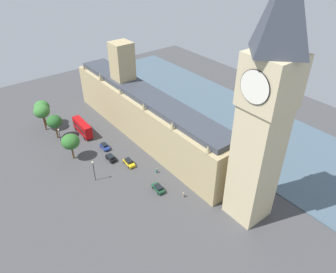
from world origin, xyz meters
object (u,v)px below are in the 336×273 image
(double_decker_bus_midblock, at_px, (82,127))
(car_blue_corner, at_px, (105,146))
(car_black_far_end, at_px, (111,158))
(car_yellow_cab_kerbside, at_px, (129,162))
(clock_tower, at_px, (267,104))
(plane_tree_under_trees, at_px, (42,111))
(plane_tree_slot_10, at_px, (54,122))
(pedestrian_trailing, at_px, (157,171))
(street_lamp_slot_12, at_px, (59,134))
(parliament_building, at_px, (145,113))
(plane_tree_near_tower, at_px, (71,142))
(plane_tree_opposite_hall, at_px, (42,107))
(pedestrian_by_river_gate, at_px, (183,195))
(street_lamp_slot_11, at_px, (93,167))
(car_dark_green_leading, at_px, (158,188))

(double_decker_bus_midblock, distance_m, car_blue_corner, 12.56)
(car_black_far_end, bearing_deg, car_yellow_cab_kerbside, -58.74)
(clock_tower, distance_m, plane_tree_under_trees, 76.76)
(plane_tree_slot_10, bearing_deg, pedestrian_trailing, 113.92)
(street_lamp_slot_12, bearing_deg, car_blue_corner, 132.46)
(double_decker_bus_midblock, bearing_deg, clock_tower, 106.81)
(car_blue_corner, height_order, car_yellow_cab_kerbside, same)
(parliament_building, xyz_separation_m, street_lamp_slot_12, (25.15, -12.15, -4.39))
(plane_tree_near_tower, height_order, plane_tree_slot_10, plane_tree_slot_10)
(plane_tree_under_trees, height_order, street_lamp_slot_12, plane_tree_under_trees)
(double_decker_bus_midblock, xyz_separation_m, plane_tree_under_trees, (9.18, -10.62, 4.62))
(car_blue_corner, distance_m, plane_tree_slot_10, 18.92)
(car_black_far_end, height_order, plane_tree_near_tower, plane_tree_near_tower)
(pedestrian_trailing, bearing_deg, plane_tree_opposite_hall, -83.46)
(plane_tree_slot_10, bearing_deg, plane_tree_opposite_hall, -88.53)
(double_decker_bus_midblock, distance_m, pedestrian_by_river_gate, 45.14)
(clock_tower, xyz_separation_m, street_lamp_slot_12, (24.90, -56.61, -26.12))
(parliament_building, distance_m, car_yellow_cab_kerbside, 18.73)
(parliament_building, relative_size, double_decker_bus_midblock, 7.08)
(clock_tower, height_order, car_blue_corner, clock_tower)
(plane_tree_under_trees, bearing_deg, street_lamp_slot_11, 92.34)
(plane_tree_opposite_hall, relative_size, street_lamp_slot_12, 1.65)
(car_black_far_end, xyz_separation_m, street_lamp_slot_11, (7.98, 5.39, 3.70))
(car_yellow_cab_kerbside, distance_m, pedestrian_trailing, 9.10)
(double_decker_bus_midblock, distance_m, plane_tree_under_trees, 14.78)
(plane_tree_slot_10, bearing_deg, double_decker_bus_midblock, 158.77)
(parliament_building, bearing_deg, pedestrian_by_river_gate, 73.29)
(street_lamp_slot_11, bearing_deg, parliament_building, -156.32)
(clock_tower, distance_m, pedestrian_by_river_gate, 33.66)
(car_blue_corner, xyz_separation_m, pedestrian_trailing, (-6.08, 19.84, -0.15))
(clock_tower, relative_size, plane_tree_under_trees, 6.10)
(plane_tree_near_tower, distance_m, street_lamp_slot_12, 9.82)
(car_black_far_end, bearing_deg, plane_tree_under_trees, 108.24)
(car_black_far_end, bearing_deg, plane_tree_near_tower, 137.96)
(pedestrian_by_river_gate, bearing_deg, car_blue_corner, 77.81)
(car_black_far_end, height_order, car_dark_green_leading, same)
(parliament_building, height_order, plane_tree_slot_10, parliament_building)
(clock_tower, distance_m, street_lamp_slot_12, 67.13)
(clock_tower, relative_size, pedestrian_trailing, 35.89)
(parliament_building, bearing_deg, street_lamp_slot_11, 23.68)
(double_decker_bus_midblock, bearing_deg, pedestrian_trailing, 104.43)
(plane_tree_under_trees, relative_size, street_lamp_slot_12, 1.64)
(clock_tower, relative_size, street_lamp_slot_11, 8.84)
(parliament_building, relative_size, car_blue_corner, 18.26)
(parliament_building, height_order, street_lamp_slot_12, parliament_building)
(car_yellow_cab_kerbside, relative_size, street_lamp_slot_11, 0.70)
(car_yellow_cab_kerbside, bearing_deg, plane_tree_near_tower, -45.10)
(clock_tower, distance_m, car_black_far_end, 51.53)
(car_black_far_end, xyz_separation_m, plane_tree_under_trees, (9.41, -29.48, 6.37))
(pedestrian_trailing, height_order, plane_tree_opposite_hall, plane_tree_opposite_hall)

